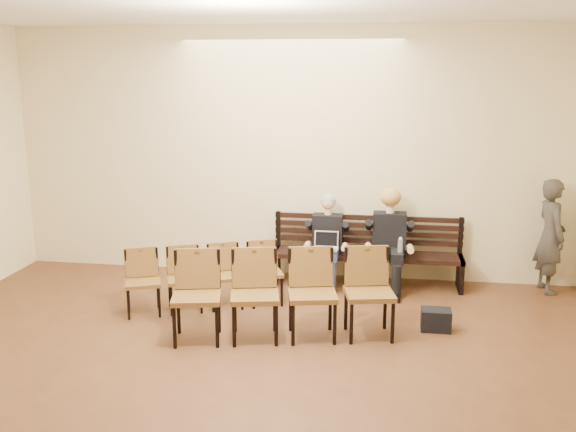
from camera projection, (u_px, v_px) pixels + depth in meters
name	position (u px, v px, depth m)	size (l,w,h in m)	color
room_walls	(208.00, 121.00, 4.74)	(8.02, 10.01, 3.51)	beige
bench	(366.00, 269.00, 8.82)	(2.60, 0.90, 0.45)	black
seated_man	(327.00, 243.00, 8.70)	(0.50, 0.69, 1.20)	black
seated_woman	(389.00, 243.00, 8.57)	(0.55, 0.76, 1.28)	black
laptop	(325.00, 251.00, 8.48)	(0.32, 0.25, 0.23)	silver
water_bottle	(400.00, 255.00, 8.32)	(0.06, 0.06, 0.21)	silver
bag	(436.00, 320.00, 7.30)	(0.34, 0.23, 0.25)	black
passerby	(551.00, 227.00, 8.42)	(0.64, 0.42, 1.76)	#3A362F
chair_row_front	(205.00, 278.00, 7.91)	(1.92, 0.43, 0.79)	brown
chair_row_back	(284.00, 296.00, 7.00)	(2.41, 0.54, 0.99)	brown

